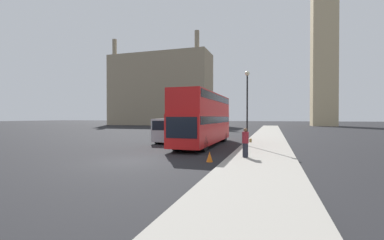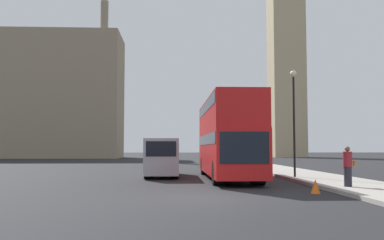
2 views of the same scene
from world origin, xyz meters
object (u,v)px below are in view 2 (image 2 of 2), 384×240
at_px(pedestrian, 348,166).
at_px(red_double_decker_bus, 227,135).
at_px(white_van, 162,156).
at_px(street_lamp, 294,107).

bearing_deg(pedestrian, red_double_decker_bus, 122.59).
height_order(white_van, pedestrian, white_van).
height_order(red_double_decker_bus, white_van, red_double_decker_bus).
height_order(red_double_decker_bus, pedestrian, red_double_decker_bus).
height_order(red_double_decker_bus, street_lamp, street_lamp).
bearing_deg(white_van, pedestrian, -47.98).
xyz_separation_m(red_double_decker_bus, pedestrian, (4.16, -6.51, -1.48)).
xyz_separation_m(white_van, street_lamp, (7.38, -2.70, 2.80)).
distance_m(red_double_decker_bus, street_lamp, 4.03).
bearing_deg(white_van, red_double_decker_bus, -30.91).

